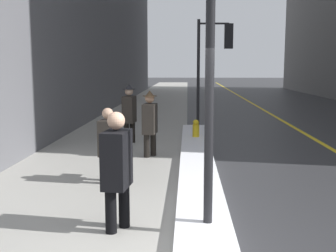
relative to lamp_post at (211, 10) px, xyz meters
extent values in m
cube|color=#9E9B93|center=(-2.29, 14.10, -2.96)|extent=(4.00, 80.00, 0.01)
cube|color=gold|center=(3.71, 14.10, -2.96)|extent=(0.16, 80.00, 0.00)
cube|color=white|center=(-0.05, 3.98, -2.87)|extent=(0.77, 11.08, 0.18)
cylinder|color=black|center=(0.00, 0.00, -0.60)|extent=(0.12, 0.12, 4.74)
cylinder|color=black|center=(0.11, 10.22, -0.99)|extent=(0.11, 0.11, 3.96)
cylinder|color=black|center=(0.66, 10.25, 0.84)|extent=(1.10, 0.13, 0.07)
cube|color=black|center=(1.21, 10.28, 0.39)|extent=(0.31, 0.22, 0.90)
sphere|color=red|center=(1.20, 10.40, 0.68)|extent=(0.19, 0.19, 0.19)
sphere|color=orange|center=(1.20, 10.40, 0.39)|extent=(0.19, 0.19, 0.19)
sphere|color=green|center=(1.20, 10.40, 0.10)|extent=(0.19, 0.19, 0.19)
cylinder|color=black|center=(-1.17, 0.22, -2.52)|extent=(0.16, 0.16, 0.89)
cylinder|color=black|center=(-1.31, -0.01, -2.52)|extent=(0.16, 0.16, 0.89)
cube|color=black|center=(-1.24, 0.10, -1.95)|extent=(0.38, 0.57, 0.78)
sphere|color=tan|center=(-1.24, 0.10, -1.42)|extent=(0.24, 0.24, 0.24)
cylinder|color=black|center=(-1.74, 2.61, -2.57)|extent=(0.14, 0.14, 0.79)
cylinder|color=black|center=(-1.89, 2.41, -2.57)|extent=(0.14, 0.14, 0.79)
cube|color=#2D2823|center=(-1.82, 2.51, -2.07)|extent=(0.33, 0.51, 0.69)
sphere|color=tan|center=(-1.82, 2.51, -1.60)|extent=(0.21, 0.21, 0.21)
cube|color=black|center=(-1.78, 2.85, -2.21)|extent=(0.12, 0.23, 0.28)
cylinder|color=black|center=(-1.15, 5.03, -2.54)|extent=(0.15, 0.15, 0.85)
cylinder|color=black|center=(-1.29, 4.81, -2.54)|extent=(0.15, 0.15, 0.85)
cube|color=#2D2823|center=(-1.22, 4.92, -2.00)|extent=(0.36, 0.55, 0.75)
sphere|color=tan|center=(-1.22, 4.92, -1.49)|extent=(0.23, 0.23, 0.23)
cylinder|color=#4C3823|center=(-1.22, 4.92, -1.43)|extent=(0.36, 0.36, 0.01)
cone|color=#4C3823|center=(-1.22, 4.92, -1.36)|extent=(0.22, 0.22, 0.14)
cube|color=black|center=(-1.18, 5.27, -2.16)|extent=(0.12, 0.23, 0.28)
cylinder|color=black|center=(-1.91, 6.86, -2.52)|extent=(0.16, 0.16, 0.89)
cylinder|color=black|center=(-2.06, 6.63, -2.52)|extent=(0.16, 0.16, 0.89)
cube|color=#2D2823|center=(-1.99, 6.75, -1.95)|extent=(0.38, 0.57, 0.78)
sphere|color=beige|center=(-1.99, 6.75, -1.42)|extent=(0.24, 0.24, 0.24)
cylinder|color=#28282D|center=(-1.99, 6.75, -1.36)|extent=(0.37, 0.37, 0.01)
cone|color=#28282D|center=(-1.99, 6.75, -1.28)|extent=(0.23, 0.23, 0.14)
cylinder|color=gold|center=(-0.03, 6.95, -2.69)|extent=(0.20, 0.20, 0.55)
sphere|color=gold|center=(-0.03, 6.95, -2.36)|extent=(0.18, 0.18, 0.18)
camera|label=1|loc=(-0.29, -5.46, -0.70)|focal=45.00mm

